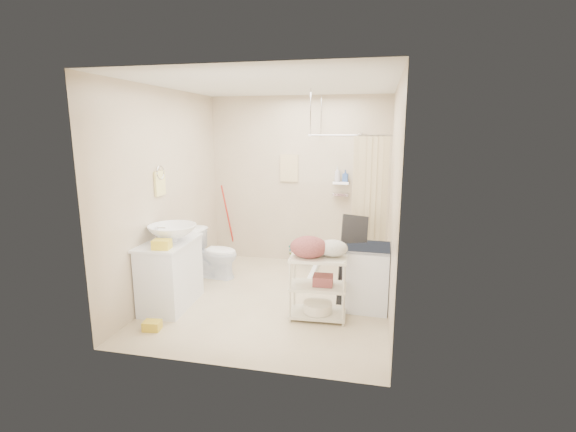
# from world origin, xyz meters

# --- Properties ---
(floor) EXTENTS (3.20, 3.20, 0.00)m
(floor) POSITION_xyz_m (0.00, 0.00, 0.00)
(floor) COLOR beige
(floor) RESTS_ON ground
(ceiling) EXTENTS (2.80, 3.20, 0.04)m
(ceiling) POSITION_xyz_m (0.00, 0.00, 2.60)
(ceiling) COLOR silver
(ceiling) RESTS_ON ground
(wall_back) EXTENTS (2.80, 0.04, 2.60)m
(wall_back) POSITION_xyz_m (0.00, 1.60, 1.30)
(wall_back) COLOR beige
(wall_back) RESTS_ON ground
(wall_front) EXTENTS (2.80, 0.04, 2.60)m
(wall_front) POSITION_xyz_m (0.00, -1.60, 1.30)
(wall_front) COLOR beige
(wall_front) RESTS_ON ground
(wall_left) EXTENTS (0.04, 3.20, 2.60)m
(wall_left) POSITION_xyz_m (-1.40, 0.00, 1.30)
(wall_left) COLOR beige
(wall_left) RESTS_ON ground
(wall_right) EXTENTS (0.04, 3.20, 2.60)m
(wall_right) POSITION_xyz_m (1.40, 0.00, 1.30)
(wall_right) COLOR beige
(wall_right) RESTS_ON ground
(vanity) EXTENTS (0.55, 0.94, 0.80)m
(vanity) POSITION_xyz_m (-1.16, -0.47, 0.40)
(vanity) COLOR silver
(vanity) RESTS_ON ground
(sink) EXTENTS (0.57, 0.57, 0.19)m
(sink) POSITION_xyz_m (-1.12, -0.45, 0.90)
(sink) COLOR white
(sink) RESTS_ON vanity
(counter_basket) EXTENTS (0.21, 0.17, 0.11)m
(counter_basket) POSITION_xyz_m (-1.07, -0.78, 0.86)
(counter_basket) COLOR yellow
(counter_basket) RESTS_ON vanity
(floor_basket) EXTENTS (0.28, 0.23, 0.14)m
(floor_basket) POSITION_xyz_m (-1.06, -1.11, 0.07)
(floor_basket) COLOR gold
(floor_basket) RESTS_ON ground
(toilet) EXTENTS (0.73, 0.46, 0.71)m
(toilet) POSITION_xyz_m (-1.04, 0.58, 0.35)
(toilet) COLOR white
(toilet) RESTS_ON ground
(mop) EXTENTS (0.14, 0.14, 1.21)m
(mop) POSITION_xyz_m (-1.20, 1.52, 0.61)
(mop) COLOR red
(mop) RESTS_ON ground
(potted_plant_a) EXTENTS (0.17, 0.11, 0.31)m
(potted_plant_a) POSITION_xyz_m (-0.06, 1.46, 0.15)
(potted_plant_a) COLOR #9C4C20
(potted_plant_a) RESTS_ON ground
(potted_plant_b) EXTENTS (0.26, 0.24, 0.37)m
(potted_plant_b) POSITION_xyz_m (0.18, 1.45, 0.18)
(potted_plant_b) COLOR brown
(potted_plant_b) RESTS_ON ground
(hanging_towel) EXTENTS (0.28, 0.03, 0.42)m
(hanging_towel) POSITION_xyz_m (-0.15, 1.58, 1.50)
(hanging_towel) COLOR beige
(hanging_towel) RESTS_ON wall_back
(towel_ring) EXTENTS (0.04, 0.22, 0.34)m
(towel_ring) POSITION_xyz_m (-1.38, -0.20, 1.47)
(towel_ring) COLOR #FFF28E
(towel_ring) RESTS_ON wall_left
(tp_holder) EXTENTS (0.08, 0.12, 0.14)m
(tp_holder) POSITION_xyz_m (-1.36, 0.05, 0.72)
(tp_holder) COLOR white
(tp_holder) RESTS_ON wall_left
(shower) EXTENTS (1.10, 1.10, 2.10)m
(shower) POSITION_xyz_m (0.85, 1.05, 1.05)
(shower) COLOR white
(shower) RESTS_ON ground
(shampoo_bottle_a) EXTENTS (0.10, 0.10, 0.22)m
(shampoo_bottle_a) POSITION_xyz_m (0.61, 1.50, 1.43)
(shampoo_bottle_a) COLOR silver
(shampoo_bottle_a) RESTS_ON shower
(shampoo_bottle_b) EXTENTS (0.09, 0.09, 0.17)m
(shampoo_bottle_b) POSITION_xyz_m (0.73, 1.53, 1.41)
(shampoo_bottle_b) COLOR #32539C
(shampoo_bottle_b) RESTS_ON shower
(washing_machine) EXTENTS (0.54, 0.55, 0.76)m
(washing_machine) POSITION_xyz_m (1.14, -0.01, 0.38)
(washing_machine) COLOR silver
(washing_machine) RESTS_ON ground
(laundry_rack) EXTENTS (0.64, 0.40, 0.86)m
(laundry_rack) POSITION_xyz_m (0.62, -0.44, 0.43)
(laundry_rack) COLOR beige
(laundry_rack) RESTS_ON ground
(ironing_board) EXTENTS (0.33, 0.19, 1.13)m
(ironing_board) POSITION_xyz_m (0.96, 0.03, 0.56)
(ironing_board) COLOR black
(ironing_board) RESTS_ON ground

